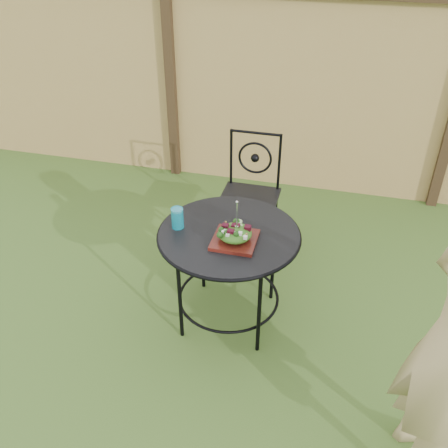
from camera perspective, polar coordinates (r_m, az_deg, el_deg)
name	(u,v)px	position (r m, az deg, el deg)	size (l,w,h in m)	color
ground	(255,340)	(3.48, 3.57, -13.09)	(60.00, 60.00, 0.00)	#2E4D18
fence	(306,96)	(4.82, 9.34, 14.29)	(8.00, 0.12, 1.90)	tan
patio_table	(229,250)	(3.25, 0.56, -2.99)	(0.92, 0.92, 0.72)	black
patio_chair	(250,190)	(4.06, 3.03, 3.87)	(0.46, 0.46, 0.95)	black
salad_plate	(235,240)	(3.09, 1.24, -1.84)	(0.27, 0.27, 0.02)	#3C080E
salad	(235,233)	(3.06, 1.25, -1.05)	(0.21, 0.21, 0.08)	#235614
fork	(237,216)	(2.98, 1.47, 0.96)	(0.01, 0.01, 0.18)	silver
drinking_glass	(177,218)	(3.20, -5.35, 0.69)	(0.08, 0.08, 0.14)	#0B768A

